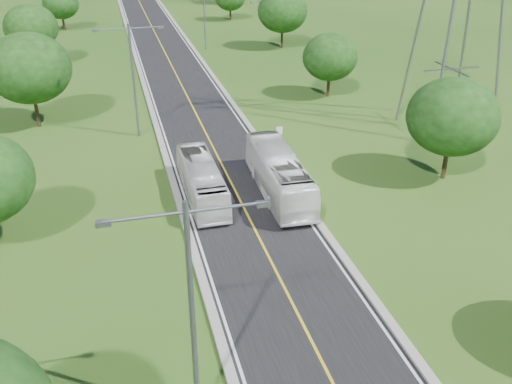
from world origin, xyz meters
TOP-DOWN VIEW (x-y plane):
  - ground at (0.00, 60.00)m, footprint 260.00×260.00m
  - road at (0.00, 66.00)m, footprint 8.00×150.00m
  - curb_left at (-4.25, 66.00)m, footprint 0.50×150.00m
  - curb_right at (4.25, 66.00)m, footprint 0.50×150.00m
  - speed_limit_sign at (5.20, 37.98)m, footprint 0.55×0.09m
  - streetlight_near_left at (-6.00, 12.00)m, footprint 5.90×0.25m
  - streetlight_mid_left at (-6.00, 45.00)m, footprint 5.90×0.25m
  - streetlight_far_right at (6.00, 78.00)m, footprint 5.90×0.25m
  - tree_lc at (-15.00, 50.00)m, footprint 7.56×7.56m
  - tree_ld at (-17.00, 74.00)m, footprint 6.72×6.72m
  - tree_le at (-14.50, 98.00)m, footprint 5.88×5.88m
  - tree_rb at (16.00, 30.00)m, footprint 6.72×6.72m
  - tree_rc at (15.00, 52.00)m, footprint 5.88×5.88m
  - tree_rd at (17.00, 76.00)m, footprint 7.14×7.14m
  - bus_outbound at (2.97, 30.56)m, footprint 2.98×11.23m
  - bus_inbound at (-2.50, 31.34)m, footprint 2.30×9.62m

SIDE VIEW (x-z plane):
  - ground at x=0.00m, z-range 0.00..0.00m
  - road at x=0.00m, z-range 0.00..0.06m
  - curb_left at x=-4.25m, z-range 0.00..0.22m
  - curb_right at x=4.25m, z-range 0.00..0.22m
  - bus_inbound at x=-2.50m, z-range 0.06..2.74m
  - speed_limit_sign at x=5.20m, z-range 0.40..2.80m
  - bus_outbound at x=2.97m, z-range 0.06..3.17m
  - tree_le at x=-14.50m, z-range 0.91..7.75m
  - tree_rc at x=15.00m, z-range 0.91..7.75m
  - tree_ld at x=-17.00m, z-range 1.05..8.86m
  - tree_rb at x=16.00m, z-range 1.05..8.86m
  - tree_rd at x=17.00m, z-range 1.11..9.42m
  - tree_lc at x=-15.00m, z-range 1.18..9.97m
  - streetlight_near_left at x=-6.00m, z-range 0.94..10.94m
  - streetlight_mid_left at x=-6.00m, z-range 0.94..10.94m
  - streetlight_far_right at x=6.00m, z-range 0.94..10.94m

